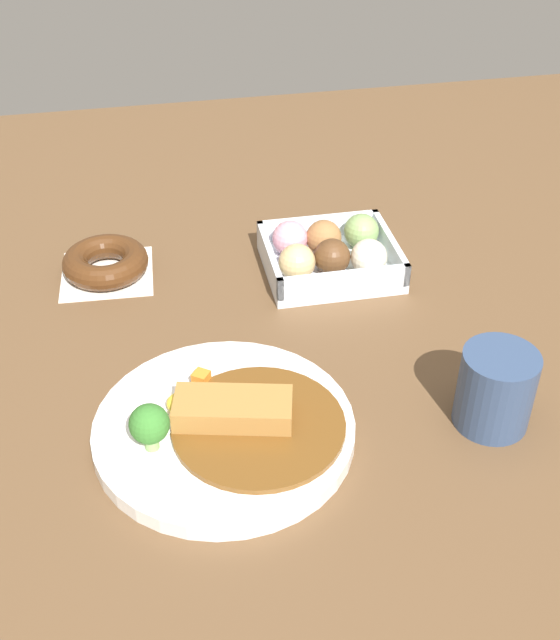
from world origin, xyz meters
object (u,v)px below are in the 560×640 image
at_px(curry_plate, 225,427).
at_px(coffee_mug, 496,389).
at_px(donut_box, 329,253).
at_px(chocolate_ring_donut, 106,263).

relative_size(curry_plate, coffee_mug, 3.06).
relative_size(curry_plate, donut_box, 1.57).
height_order(curry_plate, coffee_mug, coffee_mug).
distance_m(donut_box, chocolate_ring_donut, 0.29).
xyz_separation_m(curry_plate, coffee_mug, (0.27, -0.03, 0.03)).
distance_m(curry_plate, chocolate_ring_donut, 0.35).
xyz_separation_m(curry_plate, donut_box, (0.18, 0.28, 0.01)).
height_order(donut_box, chocolate_ring_donut, donut_box).
height_order(donut_box, coffee_mug, coffee_mug).
relative_size(chocolate_ring_donut, coffee_mug, 1.43).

